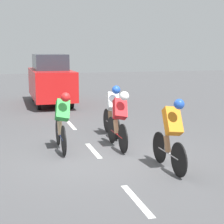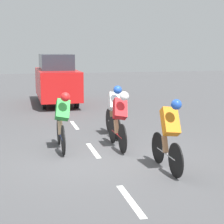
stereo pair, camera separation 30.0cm
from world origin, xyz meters
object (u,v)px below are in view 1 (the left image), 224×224
cyclist_red (119,118)px  cyclist_green (62,120)px  support_car (51,80)px  cyclist_orange (171,133)px  cyclist_white (113,109)px

cyclist_red → cyclist_green: same height
support_car → cyclist_green: bearing=85.2°
cyclist_red → cyclist_orange: (-0.53, 1.94, 0.02)m
cyclist_green → support_car: 7.99m
cyclist_white → cyclist_orange: bearing=95.6°
cyclist_white → cyclist_green: 1.98m
cyclist_orange → support_car: 10.16m
cyclist_white → support_car: support_car is taller
cyclist_red → cyclist_orange: cyclist_orange is taller
cyclist_green → support_car: bearing=-94.8°
cyclist_white → cyclist_green: (1.62, 1.14, -0.01)m
support_car → cyclist_white: bearing=97.9°
cyclist_red → support_car: bearing=-84.8°
cyclist_white → cyclist_green: size_ratio=0.97×
support_car → cyclist_orange: bearing=97.1°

